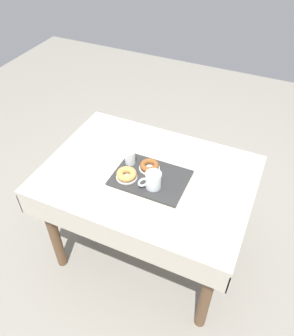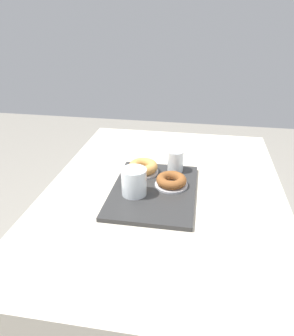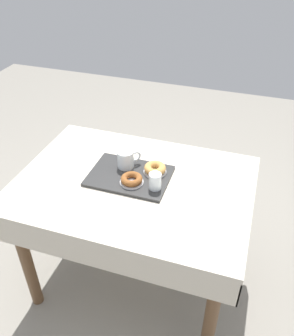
{
  "view_description": "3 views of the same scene",
  "coord_description": "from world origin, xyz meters",
  "px_view_note": "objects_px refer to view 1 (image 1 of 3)",
  "views": [
    {
      "loc": [
        0.56,
        -1.25,
        2.06
      ],
      "look_at": [
        0.0,
        -0.01,
        0.81
      ],
      "focal_mm": 35.89,
      "sensor_mm": 36.0,
      "label": 1
    },
    {
      "loc": [
        1.01,
        0.11,
        1.36
      ],
      "look_at": [
        -0.04,
        -0.07,
        0.82
      ],
      "focal_mm": 34.75,
      "sensor_mm": 36.0,
      "label": 2
    },
    {
      "loc": [
        -0.51,
        1.31,
        1.88
      ],
      "look_at": [
        -0.05,
        -0.07,
        0.81
      ],
      "focal_mm": 38.27,
      "sensor_mm": 36.0,
      "label": 3
    }
  ],
  "objects_px": {
    "tea_mug_left": "(153,181)",
    "donut_plate_left": "(127,177)",
    "sugar_donut_right": "(149,165)",
    "water_glass_near": "(130,158)",
    "serving_tray": "(151,178)",
    "dining_table": "(148,189)",
    "sugar_donut_left": "(127,174)",
    "donut_plate_right": "(149,168)"
  },
  "relations": [
    {
      "from": "tea_mug_left",
      "to": "donut_plate_left",
      "type": "relative_size",
      "value": 0.93
    },
    {
      "from": "sugar_donut_right",
      "to": "water_glass_near",
      "type": "bearing_deg",
      "value": 178.7
    },
    {
      "from": "donut_plate_left",
      "to": "sugar_donut_right",
      "type": "distance_m",
      "value": 0.14
    },
    {
      "from": "serving_tray",
      "to": "dining_table",
      "type": "bearing_deg",
      "value": 134.51
    },
    {
      "from": "water_glass_near",
      "to": "donut_plate_left",
      "type": "relative_size",
      "value": 0.71
    },
    {
      "from": "tea_mug_left",
      "to": "serving_tray",
      "type": "bearing_deg",
      "value": 123.53
    },
    {
      "from": "tea_mug_left",
      "to": "sugar_donut_right",
      "type": "bearing_deg",
      "value": 123.27
    },
    {
      "from": "sugar_donut_left",
      "to": "sugar_donut_right",
      "type": "bearing_deg",
      "value": 55.91
    },
    {
      "from": "donut_plate_left",
      "to": "sugar_donut_left",
      "type": "height_order",
      "value": "sugar_donut_left"
    },
    {
      "from": "dining_table",
      "to": "tea_mug_left",
      "type": "bearing_deg",
      "value": -52.19
    },
    {
      "from": "water_glass_near",
      "to": "sugar_donut_left",
      "type": "height_order",
      "value": "water_glass_near"
    },
    {
      "from": "sugar_donut_left",
      "to": "sugar_donut_right",
      "type": "relative_size",
      "value": 1.03
    },
    {
      "from": "donut_plate_right",
      "to": "donut_plate_left",
      "type": "bearing_deg",
      "value": -124.09
    },
    {
      "from": "water_glass_near",
      "to": "donut_plate_right",
      "type": "distance_m",
      "value": 0.12
    },
    {
      "from": "dining_table",
      "to": "donut_plate_right",
      "type": "height_order",
      "value": "donut_plate_right"
    },
    {
      "from": "tea_mug_left",
      "to": "donut_plate_right",
      "type": "distance_m",
      "value": 0.15
    },
    {
      "from": "serving_tray",
      "to": "water_glass_near",
      "type": "relative_size",
      "value": 4.87
    },
    {
      "from": "tea_mug_left",
      "to": "water_glass_near",
      "type": "distance_m",
      "value": 0.23
    },
    {
      "from": "water_glass_near",
      "to": "donut_plate_left",
      "type": "distance_m",
      "value": 0.13
    },
    {
      "from": "serving_tray",
      "to": "tea_mug_left",
      "type": "xyz_separation_m",
      "value": [
        0.04,
        -0.06,
        0.05
      ]
    },
    {
      "from": "donut_plate_right",
      "to": "sugar_donut_right",
      "type": "height_order",
      "value": "sugar_donut_right"
    },
    {
      "from": "dining_table",
      "to": "sugar_donut_left",
      "type": "bearing_deg",
      "value": -132.06
    },
    {
      "from": "donut_plate_left",
      "to": "donut_plate_right",
      "type": "height_order",
      "value": "same"
    },
    {
      "from": "donut_plate_right",
      "to": "dining_table",
      "type": "bearing_deg",
      "value": -79.6
    },
    {
      "from": "water_glass_near",
      "to": "donut_plate_right",
      "type": "height_order",
      "value": "water_glass_near"
    },
    {
      "from": "serving_tray",
      "to": "donut_plate_right",
      "type": "xyz_separation_m",
      "value": [
        -0.04,
        0.06,
        0.01
      ]
    },
    {
      "from": "dining_table",
      "to": "tea_mug_left",
      "type": "height_order",
      "value": "tea_mug_left"
    },
    {
      "from": "tea_mug_left",
      "to": "donut_plate_left",
      "type": "distance_m",
      "value": 0.16
    },
    {
      "from": "dining_table",
      "to": "water_glass_near",
      "type": "relative_size",
      "value": 14.12
    },
    {
      "from": "donut_plate_right",
      "to": "sugar_donut_left",
      "type": "bearing_deg",
      "value": -124.09
    },
    {
      "from": "sugar_donut_right",
      "to": "donut_plate_left",
      "type": "bearing_deg",
      "value": -124.09
    },
    {
      "from": "serving_tray",
      "to": "donut_plate_left",
      "type": "xyz_separation_m",
      "value": [
        -0.12,
        -0.06,
        0.01
      ]
    },
    {
      "from": "tea_mug_left",
      "to": "dining_table",
      "type": "bearing_deg",
      "value": 127.81
    },
    {
      "from": "dining_table",
      "to": "tea_mug_left",
      "type": "distance_m",
      "value": 0.22
    },
    {
      "from": "water_glass_near",
      "to": "donut_plate_left",
      "type": "xyz_separation_m",
      "value": [
        0.04,
        -0.12,
        -0.03
      ]
    },
    {
      "from": "donut_plate_left",
      "to": "donut_plate_right",
      "type": "xyz_separation_m",
      "value": [
        0.08,
        0.12,
        0.0
      ]
    },
    {
      "from": "donut_plate_left",
      "to": "sugar_donut_left",
      "type": "distance_m",
      "value": 0.02
    },
    {
      "from": "dining_table",
      "to": "donut_plate_right",
      "type": "bearing_deg",
      "value": 100.4
    },
    {
      "from": "tea_mug_left",
      "to": "sugar_donut_left",
      "type": "bearing_deg",
      "value": 178.88
    },
    {
      "from": "sugar_donut_right",
      "to": "donut_plate_right",
      "type": "bearing_deg",
      "value": 135.0
    },
    {
      "from": "serving_tray",
      "to": "donut_plate_left",
      "type": "relative_size",
      "value": 3.45
    },
    {
      "from": "serving_tray",
      "to": "water_glass_near",
      "type": "xyz_separation_m",
      "value": [
        -0.15,
        0.06,
        0.04
      ]
    }
  ]
}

